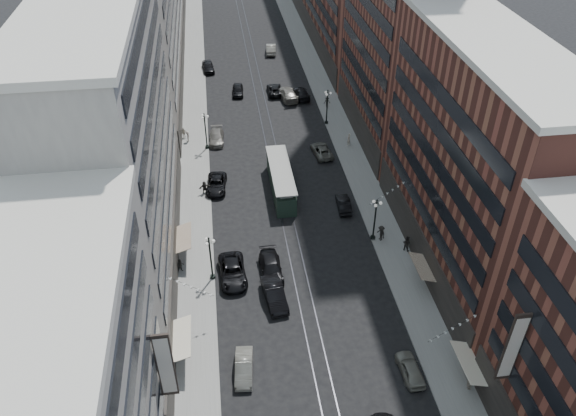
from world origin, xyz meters
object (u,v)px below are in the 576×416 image
lamppost_se_mid (327,106)px  pedestrian_extra_0 (381,233)px  car_1 (244,367)px  car_2 (233,272)px  car_extra_0 (275,90)px  pedestrian_2 (181,266)px  car_9 (208,67)px  car_extra_2 (271,268)px  lamppost_se_far (375,218)px  pedestrian_4 (470,381)px  car_7 (216,184)px  streetcar (281,181)px  car_12 (301,93)px  car_extra_1 (288,94)px  car_11 (322,150)px  pedestrian_8 (349,139)px  lamppost_sw_mid (205,130)px  car_5 (274,294)px  pedestrian_extra_1 (188,136)px  pedestrian_9 (327,102)px  pedestrian_6 (184,133)px  car_10 (344,204)px  car_13 (238,90)px  car_8 (216,137)px  pedestrian_5 (205,187)px  pedestrian_7 (406,243)px  car_14 (271,49)px  lamppost_sw_far (211,257)px  car_4 (410,369)px

lamppost_se_mid → pedestrian_extra_0: bearing=-88.4°
car_1 → car_2: car_2 is taller
car_extra_0 → pedestrian_2: bearing=70.6°
car_9 → car_extra_2: (5.39, -54.96, -0.03)m
lamppost_se_far → car_extra_0: 40.44m
pedestrian_4 → car_7: (-20.45, 33.34, -0.36)m
car_2 → streetcar: bearing=62.4°
car_12 → car_extra_1: car_extra_1 is taller
car_11 → pedestrian_8: 4.66m
car_11 → lamppost_se_mid: bearing=-111.6°
car_11 → car_extra_1: bearing=-89.3°
lamppost_sw_mid → lamppost_se_mid: same height
lamppost_se_far → car_5: bearing=-146.9°
lamppost_se_far → pedestrian_extra_1: size_ratio=3.36×
car_9 → car_7: bearing=-94.8°
car_7 → car_12: size_ratio=0.99×
pedestrian_9 → pedestrian_6: bearing=-157.4°
car_9 → pedestrian_extra_0: pedestrian_extra_0 is taller
pedestrian_9 → pedestrian_extra_1: bearing=-154.2°
lamppost_se_mid → car_10: 21.93m
car_5 → pedestrian_2: 10.87m
car_1 → car_2: (-0.28, 12.26, 0.11)m
streetcar → pedestrian_9: (10.37, 22.35, -0.54)m
pedestrian_2 → car_13: size_ratio=0.36×
car_2 → car_8: car_2 is taller
lamppost_se_far → car_7: lamppost_se_far is taller
pedestrian_4 → car_5: bearing=63.7°
car_10 → pedestrian_5: 17.73m
car_2 → pedestrian_8: size_ratio=3.07×
lamppost_sw_mid → pedestrian_extra_0: bearing=-50.6°
pedestrian_8 → pedestrian_7: bearing=49.9°
car_2 → car_14: size_ratio=1.15×
car_extra_2 → pedestrian_extra_0: size_ratio=2.87×
lamppost_se_far → car_2: lamppost_se_far is taller
lamppost_se_far → car_1: bearing=-134.4°
car_13 → car_extra_0: (6.21, -0.54, -0.06)m
pedestrian_2 → car_extra_1: bearing=47.6°
car_9 → car_11: size_ratio=0.99×
car_14 → car_extra_0: 18.26m
lamppost_sw_far → lamppost_sw_mid: 27.00m
pedestrian_8 → pedestrian_9: (-0.71, 12.57, -0.15)m
car_2 → car_4: 20.63m
car_14 → pedestrian_5: 48.20m
lamppost_sw_far → lamppost_se_mid: size_ratio=1.00×
car_5 → car_12: (9.90, 45.68, -0.09)m
pedestrian_2 → car_14: pedestrian_2 is taller
streetcar → car_1: 28.38m
streetcar → pedestrian_5: (-9.72, 0.63, -0.52)m
lamppost_sw_far → lamppost_se_mid: 36.91m
car_9 → pedestrian_7: pedestrian_7 is taller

